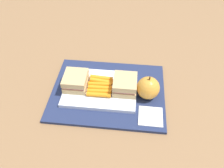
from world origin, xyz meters
TOP-DOWN VIEW (x-y plane):
  - ground_plane at (0.00, 0.00)m, footprint 2.40×2.40m
  - lunchbag_mat at (0.00, 0.00)m, footprint 0.36×0.28m
  - food_tray at (-0.03, 0.00)m, footprint 0.23×0.17m
  - sandwich_half_left at (-0.10, 0.00)m, footprint 0.07×0.08m
  - sandwich_half_right at (0.05, 0.00)m, footprint 0.07×0.08m
  - carrot_sticks_bundle at (-0.03, 0.00)m, footprint 0.08×0.09m
  - apple at (0.12, -0.01)m, footprint 0.07×0.07m
  - paper_napkin at (0.14, -0.09)m, footprint 0.07×0.07m

SIDE VIEW (x-z plane):
  - ground_plane at x=0.00m, z-range 0.00..0.00m
  - lunchbag_mat at x=0.00m, z-range 0.00..0.01m
  - paper_napkin at x=0.14m, z-range 0.01..0.01m
  - food_tray at x=-0.03m, z-range 0.01..0.02m
  - carrot_sticks_bundle at x=-0.03m, z-range 0.02..0.04m
  - sandwich_half_left at x=-0.10m, z-range 0.02..0.07m
  - sandwich_half_right at x=0.05m, z-range 0.02..0.07m
  - apple at x=0.12m, z-range 0.00..0.09m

